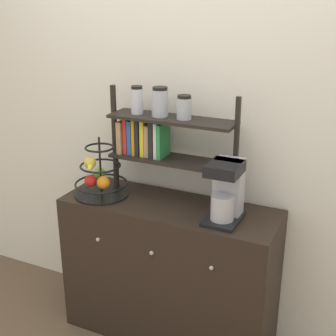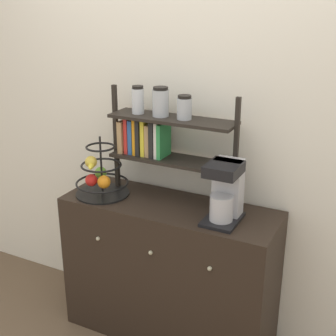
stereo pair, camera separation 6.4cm
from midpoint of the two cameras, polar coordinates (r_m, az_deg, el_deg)
wall_back at (r=2.75m, az=1.84°, el=5.61°), size 7.00×0.05×2.60m
sideboard at (r=2.88m, az=-0.52°, el=-12.47°), size 1.26×0.46×0.88m
coffee_maker at (r=2.46m, az=6.34°, el=-2.70°), size 0.18×0.24×0.33m
fruit_stand at (r=2.78m, az=-9.04°, el=-1.14°), size 0.32×0.32×0.36m
shelf_hutch at (r=2.65m, az=-1.97°, el=4.40°), size 0.77×0.20×0.65m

